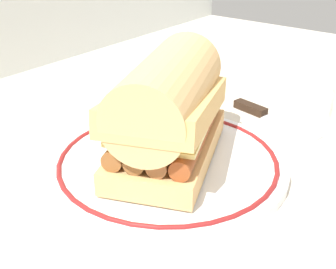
% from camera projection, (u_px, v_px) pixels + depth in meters
% --- Properties ---
extents(ground_plane, '(1.50, 1.50, 0.00)m').
position_uv_depth(ground_plane, '(163.00, 159.00, 0.55)').
color(ground_plane, beige).
extents(plate, '(0.28, 0.28, 0.01)m').
position_uv_depth(plate, '(168.00, 162.00, 0.52)').
color(plate, white).
rests_on(plate, ground_plane).
extents(sausage_sandwich, '(0.22, 0.17, 0.13)m').
position_uv_depth(sausage_sandwich, '(168.00, 109.00, 0.49)').
color(sausage_sandwich, '#E3B16D').
rests_on(sausage_sandwich, plate).
extents(butter_knife, '(0.05, 0.15, 0.01)m').
position_uv_depth(butter_knife, '(268.00, 116.00, 0.65)').
color(butter_knife, silver).
rests_on(butter_knife, ground_plane).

